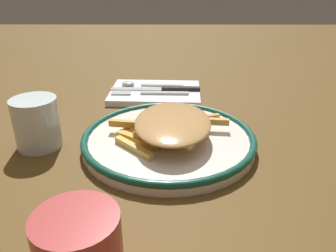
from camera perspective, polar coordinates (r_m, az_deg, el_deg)
The scene contains 9 objects.
ground_plane at distance 0.59m, azimuth 0.00°, elevation -3.29°, with size 2.60×2.60×0.00m, color brown.
plate at distance 0.58m, azimuth 0.00°, elevation -2.23°, with size 0.29×0.29×0.02m.
fries_heap at distance 0.57m, azimuth 0.34°, elevation 0.29°, with size 0.21×0.21×0.04m.
napkin at distance 0.81m, azimuth -2.20°, elevation 5.56°, with size 0.15×0.21×0.01m, color white.
fork at distance 0.79m, azimuth -3.18°, elevation 5.50°, with size 0.02×0.18×0.00m.
knife at distance 0.81m, azimuth -0.87°, elevation 6.21°, with size 0.02×0.21×0.01m.
spoon at distance 0.84m, azimuth -4.52°, elevation 6.94°, with size 0.03×0.15×0.01m.
water_glass at distance 0.61m, azimuth -21.19°, elevation 0.40°, with size 0.08×0.08×0.09m, color silver.
coffee_mug at distance 0.36m, azimuth -14.79°, elevation -18.74°, with size 0.11×0.08×0.07m.
Camera 1 is at (-0.52, -0.00, 0.28)m, focal length 36.60 mm.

